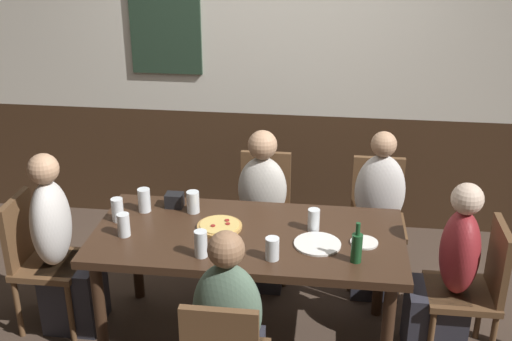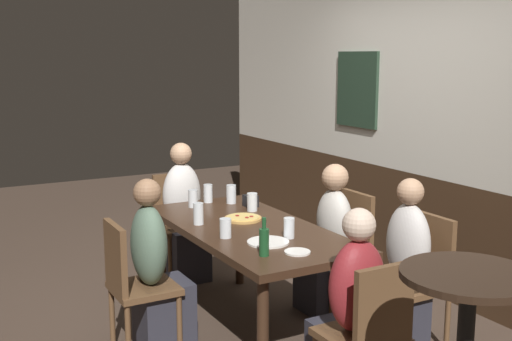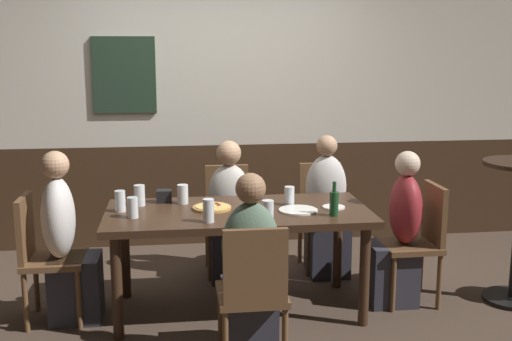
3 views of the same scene
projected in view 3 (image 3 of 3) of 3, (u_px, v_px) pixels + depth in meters
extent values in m
plane|color=#423328|center=(239.00, 310.00, 4.51)|extent=(12.00, 12.00, 0.00)
cube|color=#3D2819|center=(221.00, 193.00, 6.02)|extent=(6.40, 0.10, 0.95)
cube|color=beige|center=(219.00, 55.00, 5.77)|extent=(6.40, 0.10, 1.65)
cube|color=#233828|center=(124.00, 75.00, 5.63)|extent=(0.56, 0.03, 0.68)
cube|color=#382316|center=(238.00, 213.00, 4.37)|extent=(1.82, 0.86, 0.05)
cylinder|color=#382316|center=(117.00, 288.00, 4.00)|extent=(0.07, 0.07, 0.69)
cylinder|color=#382316|center=(364.00, 276.00, 4.21)|extent=(0.07, 0.07, 0.69)
cylinder|color=#382316|center=(125.00, 253.00, 4.68)|extent=(0.07, 0.07, 0.69)
cylinder|color=#382316|center=(338.00, 244.00, 4.89)|extent=(0.07, 0.07, 0.69)
cube|color=brown|center=(409.00, 245.00, 4.58)|extent=(0.40, 0.40, 0.04)
cube|color=brown|center=(434.00, 213.00, 4.56)|extent=(0.04, 0.36, 0.43)
cylinder|color=brown|center=(393.00, 284.00, 4.44)|extent=(0.04, 0.04, 0.41)
cylinder|color=brown|center=(378.00, 268.00, 4.77)|extent=(0.04, 0.04, 0.41)
cylinder|color=brown|center=(439.00, 282.00, 4.48)|extent=(0.04, 0.04, 0.41)
cylinder|color=brown|center=(421.00, 266.00, 4.81)|extent=(0.04, 0.04, 0.41)
cube|color=brown|center=(55.00, 260.00, 4.27)|extent=(0.40, 0.40, 0.04)
cube|color=brown|center=(25.00, 228.00, 4.20)|extent=(0.04, 0.36, 0.43)
cylinder|color=brown|center=(86.00, 281.00, 4.50)|extent=(0.04, 0.04, 0.41)
cylinder|color=brown|center=(79.00, 300.00, 4.17)|extent=(0.04, 0.04, 0.41)
cylinder|color=brown|center=(36.00, 284.00, 4.46)|extent=(0.04, 0.04, 0.41)
cylinder|color=brown|center=(26.00, 303.00, 4.13)|extent=(0.04, 0.04, 0.41)
cube|color=brown|center=(252.00, 294.00, 3.68)|extent=(0.40, 0.40, 0.04)
cube|color=brown|center=(256.00, 267.00, 3.46)|extent=(0.36, 0.04, 0.43)
cylinder|color=brown|center=(221.00, 320.00, 3.87)|extent=(0.04, 0.04, 0.41)
cylinder|color=brown|center=(275.00, 317.00, 3.91)|extent=(0.04, 0.04, 0.41)
cube|color=brown|center=(229.00, 223.00, 5.18)|extent=(0.40, 0.40, 0.04)
cube|color=brown|center=(227.00, 190.00, 5.31)|extent=(0.36, 0.04, 0.43)
cylinder|color=brown|center=(252.00, 255.00, 5.07)|extent=(0.04, 0.04, 0.41)
cylinder|color=brown|center=(210.00, 256.00, 5.03)|extent=(0.04, 0.04, 0.41)
cylinder|color=brown|center=(247.00, 242.00, 5.41)|extent=(0.04, 0.04, 0.41)
cylinder|color=brown|center=(207.00, 244.00, 5.36)|extent=(0.04, 0.04, 0.41)
cube|color=brown|center=(324.00, 219.00, 5.28)|extent=(0.40, 0.40, 0.04)
cube|color=brown|center=(320.00, 187.00, 5.41)|extent=(0.36, 0.04, 0.43)
cylinder|color=brown|center=(349.00, 251.00, 5.18)|extent=(0.04, 0.04, 0.41)
cylinder|color=brown|center=(308.00, 252.00, 5.13)|extent=(0.04, 0.04, 0.41)
cylinder|color=brown|center=(338.00, 238.00, 5.51)|extent=(0.04, 0.04, 0.41)
cylinder|color=brown|center=(300.00, 240.00, 5.46)|extent=(0.04, 0.04, 0.41)
cube|color=#2D2D38|center=(391.00, 273.00, 4.61)|extent=(0.34, 0.32, 0.45)
ellipsoid|color=maroon|center=(405.00, 209.00, 4.53)|extent=(0.22, 0.34, 0.51)
sphere|color=beige|center=(408.00, 164.00, 4.46)|extent=(0.18, 0.18, 0.18)
cube|color=#2D2D38|center=(76.00, 288.00, 4.32)|extent=(0.34, 0.32, 0.45)
ellipsoid|color=silver|center=(58.00, 218.00, 4.22)|extent=(0.22, 0.34, 0.55)
sphere|color=tan|center=(55.00, 165.00, 4.15)|extent=(0.19, 0.19, 0.19)
cube|color=#2D2D38|center=(249.00, 318.00, 3.84)|extent=(0.32, 0.34, 0.45)
ellipsoid|color=#56705B|center=(251.00, 246.00, 3.66)|extent=(0.34, 0.22, 0.53)
sphere|color=#936B4C|center=(251.00, 188.00, 3.60)|extent=(0.18, 0.18, 0.18)
cube|color=#2D2D38|center=(230.00, 252.00, 5.09)|extent=(0.32, 0.34, 0.45)
ellipsoid|color=beige|center=(229.00, 193.00, 5.09)|extent=(0.34, 0.22, 0.48)
sphere|color=tan|center=(229.00, 153.00, 5.02)|extent=(0.20, 0.20, 0.20)
cube|color=#2D2D38|center=(327.00, 248.00, 5.19)|extent=(0.32, 0.34, 0.45)
ellipsoid|color=silver|center=(326.00, 187.00, 5.18)|extent=(0.34, 0.22, 0.54)
sphere|color=tan|center=(327.00, 146.00, 5.12)|extent=(0.17, 0.17, 0.17)
cylinder|color=tan|center=(212.00, 208.00, 4.39)|extent=(0.27, 0.27, 0.02)
cylinder|color=#DBB760|center=(212.00, 206.00, 4.39)|extent=(0.24, 0.24, 0.01)
cylinder|color=maroon|center=(217.00, 203.00, 4.44)|extent=(0.03, 0.03, 0.00)
cylinder|color=maroon|center=(207.00, 206.00, 4.35)|extent=(0.03, 0.03, 0.00)
cylinder|color=maroon|center=(219.00, 205.00, 4.40)|extent=(0.03, 0.03, 0.00)
cylinder|color=silver|center=(133.00, 208.00, 4.15)|extent=(0.07, 0.07, 0.14)
cylinder|color=silver|center=(133.00, 211.00, 4.16)|extent=(0.06, 0.06, 0.09)
cylinder|color=silver|center=(139.00, 195.00, 4.47)|extent=(0.08, 0.08, 0.15)
cylinder|color=#C6842D|center=(140.00, 201.00, 4.48)|extent=(0.07, 0.07, 0.06)
cylinder|color=silver|center=(268.00, 210.00, 4.12)|extent=(0.08, 0.08, 0.13)
cylinder|color=#331E14|center=(268.00, 212.00, 4.12)|extent=(0.07, 0.07, 0.09)
cylinder|color=silver|center=(183.00, 194.00, 4.53)|extent=(0.08, 0.08, 0.14)
cylinder|color=#C6842D|center=(183.00, 200.00, 4.54)|extent=(0.07, 0.07, 0.06)
cylinder|color=silver|center=(208.00, 211.00, 4.05)|extent=(0.07, 0.07, 0.15)
cylinder|color=gold|center=(209.00, 215.00, 4.05)|extent=(0.06, 0.06, 0.10)
cylinder|color=silver|center=(289.00, 196.00, 4.49)|extent=(0.07, 0.07, 0.13)
cylinder|color=#C6842D|center=(289.00, 198.00, 4.50)|extent=(0.06, 0.06, 0.10)
cylinder|color=silver|center=(120.00, 201.00, 4.31)|extent=(0.07, 0.07, 0.15)
cylinder|color=#331E14|center=(120.00, 204.00, 4.32)|extent=(0.06, 0.06, 0.11)
cylinder|color=#194723|center=(334.00, 204.00, 4.20)|extent=(0.06, 0.06, 0.16)
cylinder|color=#194723|center=(334.00, 187.00, 4.18)|extent=(0.03, 0.03, 0.07)
cylinder|color=white|center=(298.00, 210.00, 4.34)|extent=(0.27, 0.27, 0.01)
cylinder|color=white|center=(334.00, 207.00, 4.42)|extent=(0.16, 0.16, 0.01)
cube|color=black|center=(164.00, 196.00, 4.58)|extent=(0.11, 0.09, 0.09)
cylinder|color=black|center=(512.00, 298.00, 4.68)|extent=(0.44, 0.44, 0.03)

